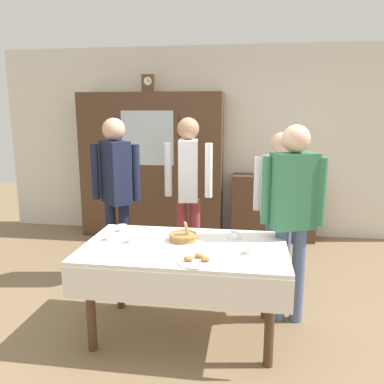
% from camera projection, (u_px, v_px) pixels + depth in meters
% --- Properties ---
extents(ground_plane, '(12.00, 12.00, 0.00)m').
position_uv_depth(ground_plane, '(189.00, 320.00, 3.45)').
color(ground_plane, '#846B4C').
rests_on(ground_plane, ground).
extents(back_wall, '(6.40, 0.10, 2.70)m').
position_uv_depth(back_wall, '(216.00, 142.00, 5.75)').
color(back_wall, silver).
rests_on(back_wall, ground).
extents(dining_table, '(1.60, 0.96, 0.76)m').
position_uv_depth(dining_table, '(184.00, 260.00, 3.09)').
color(dining_table, '#4C3321').
rests_on(dining_table, ground).
extents(wall_cabinet, '(2.02, 0.46, 2.05)m').
position_uv_depth(wall_cabinet, '(152.00, 166.00, 5.65)').
color(wall_cabinet, '#4C3321').
rests_on(wall_cabinet, ground).
extents(mantel_clock, '(0.18, 0.11, 0.24)m').
position_uv_depth(mantel_clock, '(149.00, 83.00, 5.42)').
color(mantel_clock, brown).
rests_on(mantel_clock, wall_cabinet).
extents(bookshelf_low, '(1.16, 0.35, 0.92)m').
position_uv_depth(bookshelf_low, '(273.00, 207.00, 5.57)').
color(bookshelf_low, '#4C3321').
rests_on(bookshelf_low, ground).
extents(book_stack, '(0.14, 0.20, 0.05)m').
position_uv_depth(book_stack, '(274.00, 174.00, 5.47)').
color(book_stack, '#3D754C').
rests_on(book_stack, bookshelf_low).
extents(tea_cup_center, '(0.13, 0.13, 0.06)m').
position_uv_depth(tea_cup_center, '(110.00, 237.00, 3.23)').
color(tea_cup_center, white).
rests_on(tea_cup_center, dining_table).
extents(tea_cup_far_left, '(0.13, 0.13, 0.06)m').
position_uv_depth(tea_cup_far_left, '(132.00, 239.00, 3.17)').
color(tea_cup_far_left, white).
rests_on(tea_cup_far_left, dining_table).
extents(tea_cup_near_right, '(0.13, 0.13, 0.06)m').
position_uv_depth(tea_cup_near_right, '(250.00, 251.00, 2.91)').
color(tea_cup_near_right, silver).
rests_on(tea_cup_near_right, dining_table).
extents(tea_cup_far_right, '(0.13, 0.13, 0.06)m').
position_uv_depth(tea_cup_far_right, '(234.00, 236.00, 3.25)').
color(tea_cup_far_right, white).
rests_on(tea_cup_far_right, dining_table).
extents(tea_cup_back_edge, '(0.13, 0.13, 0.06)m').
position_uv_depth(tea_cup_back_edge, '(123.00, 229.00, 3.46)').
color(tea_cup_back_edge, white).
rests_on(tea_cup_back_edge, dining_table).
extents(bread_basket, '(0.24, 0.24, 0.16)m').
position_uv_depth(bread_basket, '(183.00, 236.00, 3.22)').
color(bread_basket, '#9E7542').
rests_on(bread_basket, dining_table).
extents(pastry_plate, '(0.28, 0.28, 0.05)m').
position_uv_depth(pastry_plate, '(197.00, 260.00, 2.76)').
color(pastry_plate, white).
rests_on(pastry_plate, dining_table).
extents(spoon_mid_right, '(0.12, 0.02, 0.01)m').
position_uv_depth(spoon_mid_right, '(225.00, 246.00, 3.07)').
color(spoon_mid_right, silver).
rests_on(spoon_mid_right, dining_table).
extents(spoon_near_left, '(0.12, 0.02, 0.01)m').
position_uv_depth(spoon_near_left, '(125.00, 250.00, 3.00)').
color(spoon_near_left, silver).
rests_on(spoon_near_left, dining_table).
extents(person_behind_table_left, '(0.52, 0.41, 1.60)m').
position_uv_depth(person_behind_table_left, '(280.00, 196.00, 3.90)').
color(person_behind_table_left, slate).
rests_on(person_behind_table_left, ground).
extents(person_by_cabinet, '(0.52, 0.38, 1.74)m').
position_uv_depth(person_by_cabinet, '(188.00, 181.00, 4.23)').
color(person_by_cabinet, '#933338').
rests_on(person_by_cabinet, ground).
extents(person_behind_table_right, '(0.52, 0.40, 1.74)m').
position_uv_depth(person_behind_table_right, '(116.00, 183.00, 4.08)').
color(person_behind_table_right, '#191E38').
rests_on(person_behind_table_right, ground).
extents(person_beside_shelf, '(0.52, 0.32, 1.70)m').
position_uv_depth(person_beside_shelf, '(293.00, 205.00, 3.25)').
color(person_beside_shelf, slate).
rests_on(person_beside_shelf, ground).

